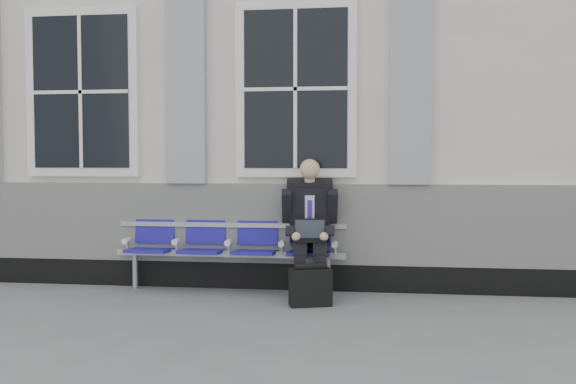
# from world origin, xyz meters

# --- Properties ---
(ground) EXTENTS (70.00, 70.00, 0.00)m
(ground) POSITION_xyz_m (0.00, 0.00, 0.00)
(ground) COLOR slate
(ground) RESTS_ON ground
(station_building) EXTENTS (14.40, 4.40, 4.49)m
(station_building) POSITION_xyz_m (-0.02, 3.47, 2.22)
(station_building) COLOR silver
(station_building) RESTS_ON ground
(bench) EXTENTS (2.60, 0.47, 0.91)m
(bench) POSITION_xyz_m (-0.38, 1.32, 0.55)
(bench) COLOR #9EA0A3
(bench) RESTS_ON ground
(businessman) EXTENTS (0.63, 0.84, 1.48)m
(businessman) POSITION_xyz_m (0.53, 1.19, 0.79)
(businessman) COLOR black
(businessman) RESTS_ON ground
(briefcase) EXTENTS (0.45, 0.29, 0.43)m
(briefcase) POSITION_xyz_m (0.59, 0.69, 0.20)
(briefcase) COLOR black
(briefcase) RESTS_ON ground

